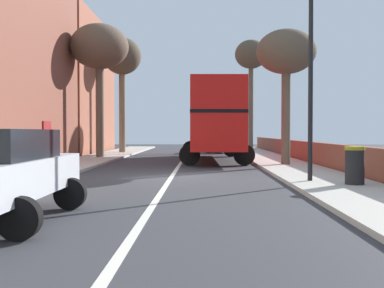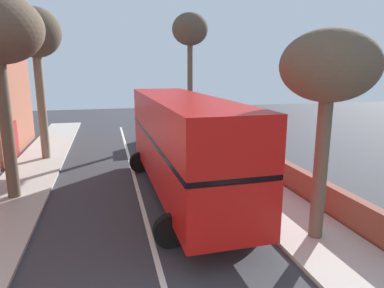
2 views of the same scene
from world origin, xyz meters
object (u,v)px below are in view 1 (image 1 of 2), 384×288
double_decker_bus (213,118)px  lamppost_right (311,57)px  street_tree_right_1 (286,55)px  street_tree_left_2 (99,49)px  street_tree_left_4 (122,59)px  litter_bin_right (355,165)px  parked_car_blue_right_3 (220,140)px  street_tree_right_5 (251,58)px

double_decker_bus → lamppost_right: bearing=-77.4°
double_decker_bus → street_tree_right_1: street_tree_right_1 is taller
lamppost_right → street_tree_right_1: bearing=85.4°
street_tree_left_2 → street_tree_left_4: 6.23m
street_tree_right_1 → litter_bin_right: (0.43, -8.13, -4.41)m
street_tree_left_4 → litter_bin_right: (9.92, -20.19, -6.10)m
street_tree_left_4 → street_tree_right_1: bearing=-51.8°
street_tree_right_1 → litter_bin_right: 9.26m
parked_car_blue_right_3 → street_tree_right_5: size_ratio=0.46×
street_tree_right_1 → parked_car_blue_right_3: bearing=99.3°
street_tree_right_1 → street_tree_right_5: bearing=89.1°
street_tree_right_1 → street_tree_right_5: (0.26, 17.22, 2.62)m
lamppost_right → litter_bin_right: bearing=-44.7°
street_tree_right_1 → litter_bin_right: street_tree_right_1 is taller
street_tree_right_1 → street_tree_left_4: (-9.50, 12.06, 1.69)m
double_decker_bus → street_tree_left_4: (-6.32, 7.53, 4.40)m
street_tree_right_1 → lamppost_right: (-0.57, -7.14, -1.26)m
double_decker_bus → street_tree_right_5: (3.43, 12.69, 5.32)m
street_tree_left_4 → litter_bin_right: bearing=-63.8°
street_tree_right_1 → double_decker_bus: bearing=125.0°
street_tree_right_1 → street_tree_left_2: street_tree_left_2 is taller
parked_car_blue_right_3 → street_tree_right_5: 7.75m
double_decker_bus → litter_bin_right: size_ratio=10.79×
lamppost_right → street_tree_left_2: bearing=125.2°
parked_car_blue_right_3 → lamppost_right: 21.84m
lamppost_right → street_tree_left_4: bearing=114.9°
street_tree_left_2 → lamppost_right: (9.17, -12.98, -2.59)m
street_tree_right_5 → lamppost_right: bearing=-92.0°
parked_car_blue_right_3 → street_tree_left_2: street_tree_left_2 is taller
parked_car_blue_right_3 → street_tree_right_1: 15.20m
street_tree_left_4 → street_tree_right_5: street_tree_right_5 is taller
litter_bin_right → parked_car_blue_right_3: bearing=97.1°
double_decker_bus → parked_car_blue_right_3: bearing=85.4°
parked_car_blue_right_3 → litter_bin_right: 22.75m
street_tree_right_1 → litter_bin_right: bearing=-87.0°
street_tree_left_4 → lamppost_right: street_tree_left_4 is taller
street_tree_right_5 → litter_bin_right: (0.17, -25.35, -7.03)m
street_tree_right_1 → street_tree_left_4: size_ratio=0.74×
litter_bin_right → street_tree_left_4: bearing=116.2°
lamppost_right → litter_bin_right: lamppost_right is taller
lamppost_right → parked_car_blue_right_3: bearing=94.8°
street_tree_right_5 → double_decker_bus: bearing=-105.1°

